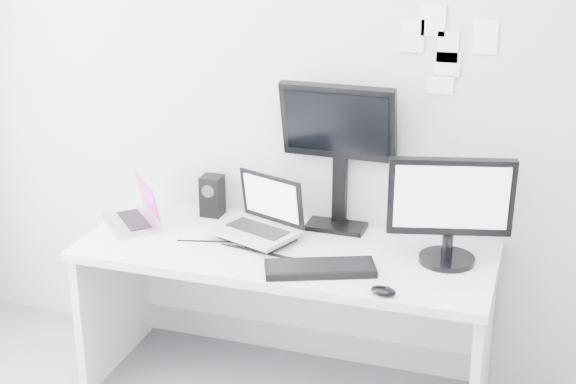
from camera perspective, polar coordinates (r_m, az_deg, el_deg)
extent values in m
plane|color=#B7BABC|center=(3.79, 1.45, 6.87)|extent=(3.60, 0.00, 3.60)
cube|color=silver|center=(3.83, -0.19, -8.80)|extent=(1.80, 0.70, 0.73)
cube|color=#A8A8AD|center=(3.94, -10.63, -0.63)|extent=(0.38, 0.38, 0.23)
cube|color=black|center=(4.01, -5.14, -0.24)|extent=(0.11, 0.11, 0.19)
cube|color=#9C9FA3|center=(3.70, -2.23, -1.21)|extent=(0.42, 0.38, 0.29)
cube|color=black|center=(3.77, 3.46, 2.54)|extent=(0.52, 0.19, 0.70)
cube|color=black|center=(3.52, 10.91, -1.17)|extent=(0.55, 0.35, 0.47)
cube|color=black|center=(3.45, 2.18, -5.19)|extent=(0.48, 0.32, 0.03)
ellipsoid|color=black|center=(3.29, 6.46, -6.66)|extent=(0.11, 0.08, 0.03)
cube|color=white|center=(3.63, 8.40, 10.41)|extent=(0.10, 0.00, 0.14)
cube|color=white|center=(3.61, 10.74, 9.59)|extent=(0.09, 0.00, 0.13)
cube|color=white|center=(3.59, 13.20, 10.16)|extent=(0.10, 0.00, 0.14)
cube|color=white|center=(3.65, 10.26, 7.15)|extent=(0.11, 0.00, 0.08)
cube|color=white|center=(3.60, 9.81, 11.38)|extent=(0.10, 0.00, 0.13)
cube|color=white|center=(3.63, 10.73, 8.48)|extent=(0.11, 0.00, 0.10)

